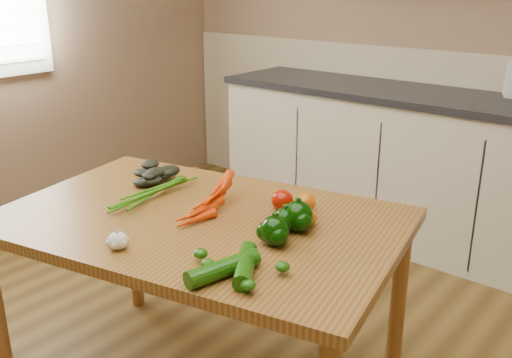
{
  "coord_description": "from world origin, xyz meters",
  "views": [
    {
      "loc": [
        1.31,
        -0.88,
        1.51
      ],
      "look_at": [
        0.06,
        0.64,
        0.81
      ],
      "focal_mm": 40.0,
      "sensor_mm": 36.0,
      "label": 1
    }
  ],
  "objects": [
    {
      "name": "tomato_a",
      "position": [
        0.2,
        0.62,
        0.77
      ],
      "size": [
        0.08,
        0.08,
        0.07
      ],
      "primitive_type": "ellipsoid",
      "color": "#921102",
      "rests_on": "table"
    },
    {
      "name": "zucchini_a",
      "position": [
        0.39,
        0.18,
        0.76
      ],
      "size": [
        0.16,
        0.2,
        0.05
      ],
      "primitive_type": "cylinder",
      "rotation": [
        1.57,
        0.0,
        0.61
      ],
      "color": "#114407",
      "rests_on": "table"
    },
    {
      "name": "pepper_a",
      "position": [
        0.31,
        0.48,
        0.77
      ],
      "size": [
        0.08,
        0.08,
        0.08
      ],
      "primitive_type": "sphere",
      "color": "black",
      "rests_on": "table"
    },
    {
      "name": "counter_run",
      "position": [
        0.21,
        2.19,
        0.46
      ],
      "size": [
        2.84,
        0.64,
        1.14
      ],
      "color": "beige",
      "rests_on": "ground"
    },
    {
      "name": "room",
      "position": [
        0.0,
        0.17,
        1.25
      ],
      "size": [
        4.04,
        5.04,
        2.64
      ],
      "color": "brown",
      "rests_on": "ground"
    },
    {
      "name": "zucchini_b",
      "position": [
        0.36,
        0.13,
        0.76
      ],
      "size": [
        0.1,
        0.23,
        0.05
      ],
      "primitive_type": "cylinder",
      "rotation": [
        1.57,
        0.0,
        -0.22
      ],
      "color": "#114407",
      "rests_on": "table"
    },
    {
      "name": "carrot_bunch",
      "position": [
        -0.07,
        0.43,
        0.77
      ],
      "size": [
        0.29,
        0.24,
        0.07
      ],
      "primitive_type": null,
      "rotation": [
        0.0,
        0.0,
        0.21
      ],
      "color": "#E63F05",
      "rests_on": "table"
    },
    {
      "name": "table",
      "position": [
        0.01,
        0.39,
        0.65
      ],
      "size": [
        1.52,
        1.15,
        0.73
      ],
      "rotation": [
        0.0,
        0.0,
        0.21
      ],
      "color": "brown",
      "rests_on": "ground"
    },
    {
      "name": "garlic_bulb",
      "position": [
        -0.0,
        0.06,
        0.76
      ],
      "size": [
        0.06,
        0.06,
        0.05
      ],
      "primitive_type": "ellipsoid",
      "color": "white",
      "rests_on": "table"
    },
    {
      "name": "pepper_b",
      "position": [
        0.34,
        0.51,
        0.78
      ],
      "size": [
        0.1,
        0.1,
        0.1
      ],
      "primitive_type": "sphere",
      "color": "black",
      "rests_on": "table"
    },
    {
      "name": "pepper_c",
      "position": [
        0.35,
        0.38,
        0.78
      ],
      "size": [
        0.09,
        0.09,
        0.09
      ],
      "primitive_type": "sphere",
      "color": "black",
      "rests_on": "table"
    },
    {
      "name": "leafy_greens",
      "position": [
        -0.4,
        0.52,
        0.78
      ],
      "size": [
        0.2,
        0.18,
        0.1
      ],
      "primitive_type": null,
      "color": "black",
      "rests_on": "table"
    },
    {
      "name": "tomato_c",
      "position": [
        0.34,
        0.57,
        0.76
      ],
      "size": [
        0.06,
        0.06,
        0.06
      ],
      "primitive_type": "ellipsoid",
      "color": "#C05904",
      "rests_on": "table"
    },
    {
      "name": "tomato_b",
      "position": [
        0.27,
        0.66,
        0.77
      ],
      "size": [
        0.07,
        0.07,
        0.07
      ],
      "primitive_type": "ellipsoid",
      "color": "#C05904",
      "rests_on": "table"
    }
  ]
}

